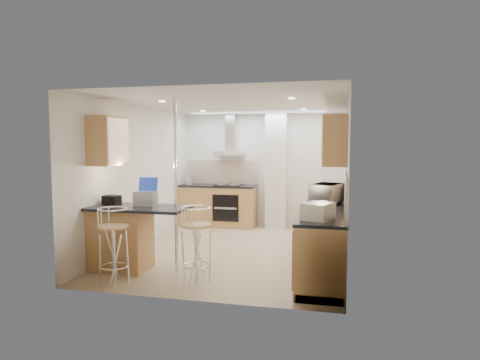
% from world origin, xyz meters
% --- Properties ---
extents(ground, '(4.80, 4.80, 0.00)m').
position_xyz_m(ground, '(0.00, 0.00, 0.00)').
color(ground, tan).
rests_on(ground, ground).
extents(room_shell, '(3.64, 4.84, 2.51)m').
position_xyz_m(room_shell, '(0.32, 0.38, 1.54)').
color(room_shell, silver).
rests_on(room_shell, ground).
extents(right_counter, '(0.63, 4.40, 0.92)m').
position_xyz_m(right_counter, '(1.50, 0.00, 0.46)').
color(right_counter, '#BE7E4C').
rests_on(right_counter, ground).
extents(back_counter, '(1.70, 0.63, 0.92)m').
position_xyz_m(back_counter, '(-0.95, 2.10, 0.46)').
color(back_counter, '#BE7E4C').
rests_on(back_counter, ground).
extents(peninsula, '(1.47, 0.72, 0.94)m').
position_xyz_m(peninsula, '(-1.12, -1.45, 0.48)').
color(peninsula, '#BE7E4C').
rests_on(peninsula, ground).
extents(microwave, '(0.54, 0.64, 0.30)m').
position_xyz_m(microwave, '(1.50, -0.35, 1.07)').
color(microwave, white).
rests_on(microwave, right_counter).
extents(laptop, '(0.32, 0.25, 0.21)m').
position_xyz_m(laptop, '(-1.05, -1.33, 1.04)').
color(laptop, '#97999F').
rests_on(laptop, peninsula).
extents(bag, '(0.26, 0.21, 0.13)m').
position_xyz_m(bag, '(-1.61, -1.31, 1.01)').
color(bag, black).
rests_on(bag, peninsula).
extents(bar_stool_near, '(0.47, 0.47, 1.01)m').
position_xyz_m(bar_stool_near, '(-1.18, -2.03, 0.51)').
color(bar_stool_near, tan).
rests_on(bar_stool_near, ground).
extents(bar_stool_end, '(0.58, 0.58, 1.02)m').
position_xyz_m(bar_stool_end, '(-0.12, -1.76, 0.51)').
color(bar_stool_end, tan).
rests_on(bar_stool_end, ground).
extents(jar_a, '(0.14, 0.14, 0.20)m').
position_xyz_m(jar_a, '(1.66, 0.87, 1.02)').
color(jar_a, beige).
rests_on(jar_a, right_counter).
extents(jar_b, '(0.14, 0.14, 0.14)m').
position_xyz_m(jar_b, '(1.61, 0.85, 0.99)').
color(jar_b, beige).
rests_on(jar_b, right_counter).
extents(jar_c, '(0.17, 0.17, 0.21)m').
position_xyz_m(jar_c, '(1.65, -0.13, 1.03)').
color(jar_c, beige).
rests_on(jar_c, right_counter).
extents(jar_d, '(0.12, 0.12, 0.13)m').
position_xyz_m(jar_d, '(1.49, -1.04, 0.99)').
color(jar_d, white).
rests_on(jar_d, right_counter).
extents(bread_bin, '(0.42, 0.47, 0.20)m').
position_xyz_m(bread_bin, '(1.45, -1.81, 1.02)').
color(bread_bin, beige).
rests_on(bread_bin, right_counter).
extents(kettle, '(0.16, 0.16, 0.22)m').
position_xyz_m(kettle, '(-1.61, 2.05, 1.03)').
color(kettle, silver).
rests_on(kettle, back_counter).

